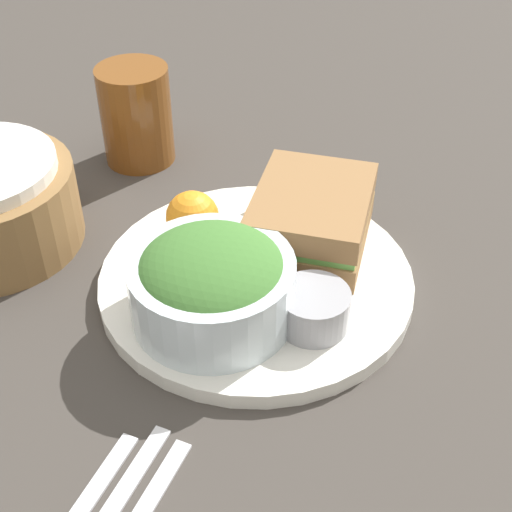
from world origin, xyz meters
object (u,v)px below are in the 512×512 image
at_px(plate, 256,280).
at_px(dressing_cup, 313,309).
at_px(salad_bowl, 212,283).
at_px(sandwich, 312,218).
at_px(drink_glass, 136,115).

height_order(plate, dressing_cup, dressing_cup).
relative_size(plate, salad_bowl, 2.07).
bearing_deg(dressing_cup, sandwich, 16.78).
relative_size(salad_bowl, drink_glass, 1.24).
relative_size(plate, drink_glass, 2.57).
bearing_deg(salad_bowl, dressing_cup, -78.44).
distance_m(plate, drink_glass, 0.26).
xyz_separation_m(dressing_cup, drink_glass, (0.20, 0.26, 0.02)).
height_order(salad_bowl, drink_glass, drink_glass).
bearing_deg(sandwich, dressing_cup, -163.22).
height_order(plate, sandwich, sandwich).
height_order(plate, drink_glass, drink_glass).
distance_m(sandwich, drink_glass, 0.25).
bearing_deg(sandwich, plate, 151.23).
bearing_deg(salad_bowl, sandwich, -22.20).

